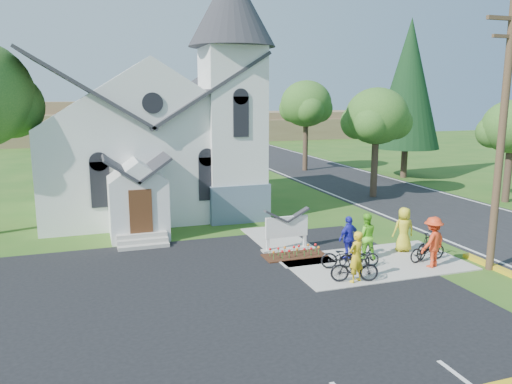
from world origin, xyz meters
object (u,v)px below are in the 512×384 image
object	(u,v)px
bike_2	(359,257)
cyclist_3	(433,242)
bike_4	(427,250)
utility_pole	(504,128)
bike_1	(355,268)
cyclist_1	(365,236)
cyclist_0	(356,257)
bike_3	(429,245)
bike_0	(345,256)
cyclist_2	(349,238)
church_sign	(287,227)
cyclist_4	(404,229)

from	to	relation	value
bike_2	cyclist_3	distance (m)	2.89
cyclist_3	bike_4	size ratio (longest dim) A/B	1.12
utility_pole	bike_1	size ratio (longest dim) A/B	5.83
cyclist_1	bike_1	bearing A→B (deg)	66.86
cyclist_0	bike_3	distance (m)	4.42
bike_0	bike_1	bearing A→B (deg)	-174.60
bike_1	cyclist_2	distance (m)	2.53
cyclist_0	bike_2	xyz separation A→B (m)	(0.89, 1.30, -0.51)
cyclist_3	bike_3	distance (m)	1.18
utility_pole	bike_0	world-z (taller)	utility_pole
bike_2	bike_3	size ratio (longest dim) A/B	0.87
cyclist_3	church_sign	bearing A→B (deg)	-60.40
bike_1	bike_3	bearing A→B (deg)	-55.39
bike_2	bike_4	size ratio (longest dim) A/B	0.91
cyclist_0	bike_4	bearing A→B (deg)	174.56
cyclist_3	cyclist_1	bearing A→B (deg)	-60.59
cyclist_2	cyclist_0	bearing A→B (deg)	50.14
bike_2	cyclist_3	size ratio (longest dim) A/B	0.81
church_sign	bike_0	bearing A→B (deg)	-68.10
utility_pole	cyclist_0	size ratio (longest dim) A/B	5.40
utility_pole	bike_4	size ratio (longest dim) A/B	5.67
cyclist_1	cyclist_4	bearing A→B (deg)	-154.97
utility_pole	cyclist_1	distance (m)	6.48
bike_0	bike_1	world-z (taller)	bike_1
church_sign	cyclist_0	size ratio (longest dim) A/B	1.19
cyclist_0	bike_2	world-z (taller)	cyclist_0
cyclist_2	bike_1	bearing A→B (deg)	49.14
cyclist_2	bike_2	world-z (taller)	cyclist_2
cyclist_0	bike_4	size ratio (longest dim) A/B	1.05
utility_pole	cyclist_3	world-z (taller)	utility_pole
bike_0	cyclist_2	distance (m)	1.25
bike_2	utility_pole	bearing A→B (deg)	-100.05
utility_pole	cyclist_2	size ratio (longest dim) A/B	5.59
cyclist_3	cyclist_4	xyz separation A→B (m)	(0.10, 2.02, -0.04)
cyclist_0	cyclist_3	bearing A→B (deg)	166.33
bike_3	utility_pole	bearing A→B (deg)	-163.10
church_sign	cyclist_2	size ratio (longest dim) A/B	1.23
bike_3	bike_0	bearing A→B (deg)	68.53
cyclist_1	bike_2	bearing A→B (deg)	63.21
utility_pole	bike_1	xyz separation A→B (m)	(-5.71, 0.39, -4.84)
bike_0	cyclist_3	bearing A→B (deg)	-83.89
cyclist_1	cyclist_4	distance (m)	2.08
bike_0	cyclist_3	xyz separation A→B (m)	(3.30, -0.84, 0.50)
church_sign	bike_4	world-z (taller)	church_sign
bike_4	bike_1	bearing A→B (deg)	98.15
church_sign	bike_1	bearing A→B (deg)	-78.79
cyclist_0	cyclist_1	distance (m)	2.70
bike_1	cyclist_4	size ratio (longest dim) A/B	0.90
bike_2	bike_3	xyz separation A→B (m)	(3.29, 0.09, 0.13)
cyclist_2	cyclist_3	distance (m)	3.19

